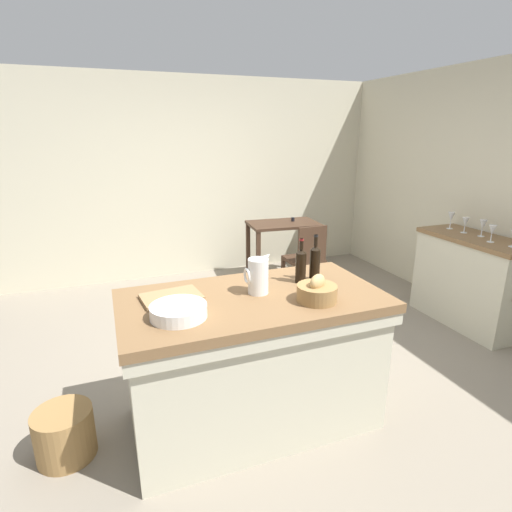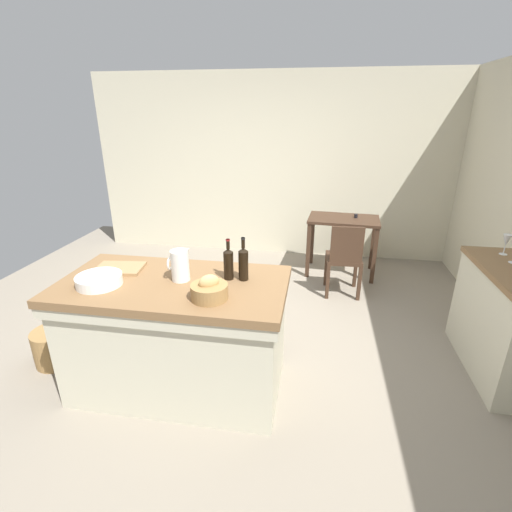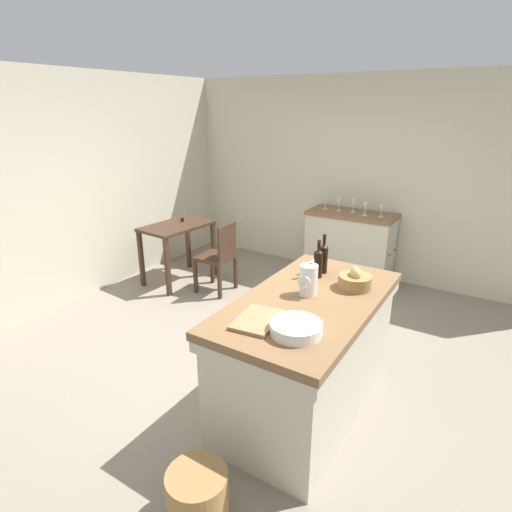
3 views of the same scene
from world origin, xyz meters
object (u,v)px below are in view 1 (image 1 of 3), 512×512
wine_glass_middle (483,225)px  bread_basket (317,292)px  wooden_chair (306,258)px  wash_bowl (179,311)px  wine_bottle_dark (315,262)px  wine_bottle_amber (301,265)px  writing_desk (283,232)px  wine_glass_left (492,231)px  side_cabinet (471,281)px  island_table (253,356)px  cutting_board (171,297)px  pitcher (258,276)px  wine_glass_right (465,222)px  wine_glass_far_right (451,217)px  wicker_hamper (65,434)px

wine_glass_middle → bread_basket: bearing=-160.1°
wooden_chair → wash_bowl: bearing=-133.1°
wine_bottle_dark → wine_bottle_amber: wine_bottle_dark is taller
wine_bottle_dark → writing_desk: bearing=70.3°
wine_glass_left → wine_glass_middle: (0.10, 0.19, 0.00)m
wooden_chair → side_cabinet: bearing=-44.4°
wash_bowl → wine_glass_middle: (3.13, 0.76, 0.08)m
island_table → wash_bowl: (-0.49, -0.14, 0.46)m
cutting_board → wine_bottle_dark: size_ratio=1.10×
pitcher → wine_bottle_dark: wine_bottle_dark is taller
writing_desk → pitcher: bearing=-117.9°
wooden_chair → wine_glass_right: (1.25, -1.03, 0.55)m
wine_bottle_amber → wine_glass_far_right: wine_bottle_amber is taller
island_table → cutting_board: size_ratio=4.66×
side_cabinet → wine_bottle_amber: (-2.20, -0.50, 0.58)m
writing_desk → pitcher: (-1.31, -2.46, 0.39)m
island_table → wine_glass_right: (2.60, 0.80, 0.53)m
wine_glass_right → wine_bottle_amber: bearing=-162.9°
island_table → wash_bowl: 0.69m
wine_glass_left → wine_glass_middle: bearing=62.4°
wash_bowl → bread_basket: 0.83m
writing_desk → wicker_hamper: 3.53m
writing_desk → bread_basket: bearing=-110.6°
wine_bottle_amber → wooden_chair: bearing=60.8°
side_cabinet → bread_basket: bearing=-159.9°
wine_glass_left → wine_bottle_amber: bearing=-171.6°
side_cabinet → island_table: bearing=-166.5°
writing_desk → wash_bowl: size_ratio=2.97×
wine_glass_left → wine_bottle_dark: bearing=-171.3°
wooden_chair → writing_desk: bearing=89.6°
pitcher → wine_bottle_amber: (0.34, 0.08, 0.01)m
wine_bottle_dark → wine_glass_far_right: bearing=22.5°
bread_basket → pitcher: bearing=139.5°
wash_bowl → wicker_hamper: size_ratio=0.91×
wicker_hamper → wine_bottle_dark: bearing=0.8°
wicker_hamper → writing_desk: bearing=43.5°
wooden_chair → wine_glass_left: size_ratio=5.51×
wooden_chair → island_table: bearing=-126.4°
side_cabinet → wicker_hamper: 3.82m
wooden_chair → bread_basket: 2.33m
wash_bowl → wine_bottle_amber: 0.92m
wicker_hamper → wine_glass_left: bearing=5.2°
wicker_hamper → wine_glass_right: bearing=10.5°
island_table → bread_basket: (0.34, -0.21, 0.48)m
wine_bottle_amber → side_cabinet: bearing=12.8°
wash_bowl → cutting_board: (0.00, 0.27, -0.02)m
writing_desk → wash_bowl: (-1.85, -2.64, 0.31)m
pitcher → wash_bowl: size_ratio=0.85×
side_cabinet → pitcher: size_ratio=4.20×
writing_desk → cutting_board: cutting_board is taller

